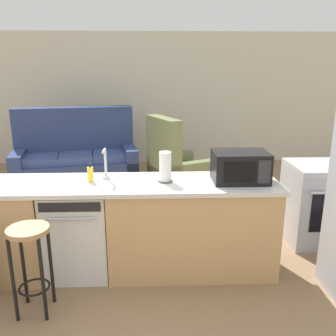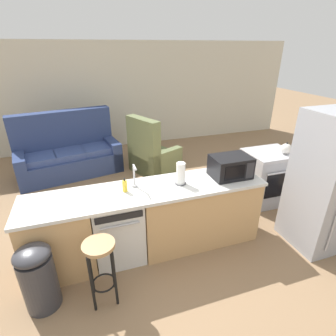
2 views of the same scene
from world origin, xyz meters
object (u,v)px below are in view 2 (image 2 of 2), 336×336
(stove_range, at_px, (267,177))
(soap_bottle, at_px, (125,186))
(dishwasher, at_px, (118,228))
(paper_towel_roll, at_px, (181,174))
(refrigerator, at_px, (328,182))
(kettle, at_px, (286,149))
(couch, at_px, (68,154))
(armchair, at_px, (152,156))
(microwave, at_px, (231,167))
(trash_bin, at_px, (38,277))
(bar_stool, at_px, (101,260))

(stove_range, distance_m, soap_bottle, 2.58)
(dishwasher, xyz_separation_m, paper_towel_roll, (0.82, 0.01, 0.62))
(refrigerator, relative_size, kettle, 8.79)
(paper_towel_roll, distance_m, couch, 3.23)
(kettle, distance_m, armchair, 2.61)
(dishwasher, relative_size, refrigerator, 0.47)
(armchair, bearing_deg, soap_bottle, -112.07)
(microwave, bearing_deg, armchair, 101.62)
(soap_bottle, xyz_separation_m, armchair, (0.91, 2.25, -0.62))
(refrigerator, distance_m, couch, 4.69)
(soap_bottle, distance_m, kettle, 2.67)
(paper_towel_roll, xyz_separation_m, armchair, (0.22, 2.27, -0.69))
(dishwasher, height_order, couch, couch)
(refrigerator, relative_size, paper_towel_roll, 6.39)
(kettle, bearing_deg, paper_towel_roll, -167.97)
(stove_range, xyz_separation_m, armchair, (-1.56, 1.73, -0.10))
(microwave, height_order, couch, couch)
(soap_bottle, xyz_separation_m, kettle, (2.64, 0.39, 0.01))
(paper_towel_roll, xyz_separation_m, soap_bottle, (-0.69, 0.02, -0.07))
(paper_towel_roll, bearing_deg, trash_bin, -163.97)
(microwave, height_order, soap_bottle, microwave)
(refrigerator, xyz_separation_m, armchair, (-1.56, 2.83, -0.55))
(bar_stool, bearing_deg, couch, 96.14)
(paper_towel_roll, relative_size, kettle, 1.38)
(bar_stool, relative_size, armchair, 0.62)
(dishwasher, bearing_deg, bar_stool, -112.70)
(kettle, distance_m, couch, 4.20)
(dishwasher, height_order, armchair, armchair)
(bar_stool, distance_m, couch, 3.45)
(paper_towel_roll, xyz_separation_m, kettle, (1.95, 0.42, -0.05))
(kettle, relative_size, bar_stool, 0.28)
(couch, bearing_deg, stove_range, -35.30)
(bar_stool, relative_size, trash_bin, 1.00)
(bar_stool, distance_m, trash_bin, 0.64)
(paper_towel_roll, xyz_separation_m, trash_bin, (-1.68, -0.48, -0.66))
(couch, xyz_separation_m, armchair, (1.66, -0.55, -0.04))
(kettle, height_order, couch, couch)
(bar_stool, bearing_deg, paper_towel_roll, 29.55)
(paper_towel_roll, height_order, kettle, paper_towel_roll)
(dishwasher, relative_size, bar_stool, 1.14)
(microwave, relative_size, couch, 0.23)
(armchair, bearing_deg, stove_range, -48.01)
(refrigerator, bearing_deg, microwave, 153.28)
(dishwasher, distance_m, paper_towel_roll, 1.03)
(stove_range, bearing_deg, paper_towel_roll, -163.09)
(dishwasher, bearing_deg, stove_range, 11.91)
(dishwasher, distance_m, microwave, 1.63)
(paper_towel_roll, xyz_separation_m, couch, (-1.44, 2.82, -0.64))
(dishwasher, bearing_deg, couch, 102.36)
(trash_bin, xyz_separation_m, armchair, (1.90, 2.76, -0.03))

